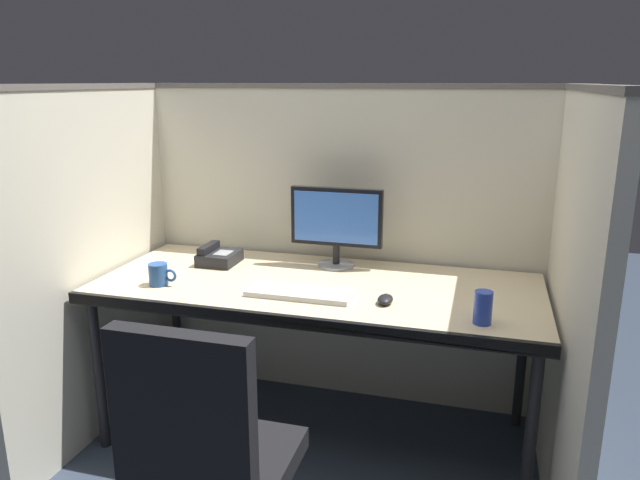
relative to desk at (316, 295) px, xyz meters
The scene contains 11 objects.
ground_plane 0.75m from the desk, 90.00° to the right, with size 8.00×8.00×0.00m, color #2D3847.
cubicle_partition_rear 0.47m from the desk, 90.00° to the left, with size 2.21×0.06×1.57m.
cubicle_partition_left 1.00m from the desk, behind, with size 0.06×1.41×1.57m.
cubicle_partition_right 1.00m from the desk, ahead, with size 0.06×1.41×1.57m.
desk is the anchor object (origin of this frame).
monitor_center 0.38m from the desk, 85.51° to the left, with size 0.43×0.17×0.37m.
keyboard_main 0.17m from the desk, 99.21° to the right, with size 0.43×0.15×0.02m, color silver.
computer_mouse 0.36m from the desk, 24.67° to the right, with size 0.06×0.10×0.04m.
desk_phone 0.56m from the desk, 163.06° to the left, with size 0.17×0.19×0.09m.
coffee_mug 0.68m from the desk, 163.26° to the right, with size 0.13×0.08×0.09m.
soda_can 0.75m from the desk, 20.02° to the right, with size 0.07×0.07×0.12m, color #263FB2.
Camera 1 is at (0.67, -2.05, 1.58)m, focal length 33.54 mm.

